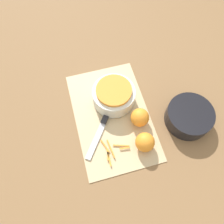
% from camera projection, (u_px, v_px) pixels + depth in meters
% --- Properties ---
extents(ground_plane, '(4.00, 4.00, 0.00)m').
position_uv_depth(ground_plane, '(112.00, 116.00, 0.87)').
color(ground_plane, olive).
extents(cutting_board, '(0.46, 0.29, 0.01)m').
position_uv_depth(cutting_board, '(112.00, 116.00, 0.87)').
color(cutting_board, '#CCB284').
rests_on(cutting_board, ground_plane).
extents(bowl_speckled, '(0.17, 0.17, 0.08)m').
position_uv_depth(bowl_speckled, '(114.00, 95.00, 0.86)').
color(bowl_speckled, silver).
rests_on(bowl_speckled, cutting_board).
extents(bowl_dark, '(0.18, 0.18, 0.07)m').
position_uv_depth(bowl_dark, '(189.00, 116.00, 0.83)').
color(bowl_dark, black).
rests_on(bowl_dark, ground_plane).
extents(knife, '(0.21, 0.16, 0.02)m').
position_uv_depth(knife, '(105.00, 119.00, 0.85)').
color(knife, '#232328').
rests_on(knife, cutting_board).
extents(orange_left, '(0.07, 0.07, 0.07)m').
position_uv_depth(orange_left, '(140.00, 117.00, 0.82)').
color(orange_left, orange).
rests_on(orange_left, cutting_board).
extents(orange_right, '(0.07, 0.07, 0.07)m').
position_uv_depth(orange_right, '(145.00, 142.00, 0.78)').
color(orange_right, orange).
rests_on(orange_right, cutting_board).
extents(peel_pile, '(0.11, 0.10, 0.01)m').
position_uv_depth(peel_pile, '(113.00, 150.00, 0.80)').
color(peel_pile, orange).
rests_on(peel_pile, cutting_board).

